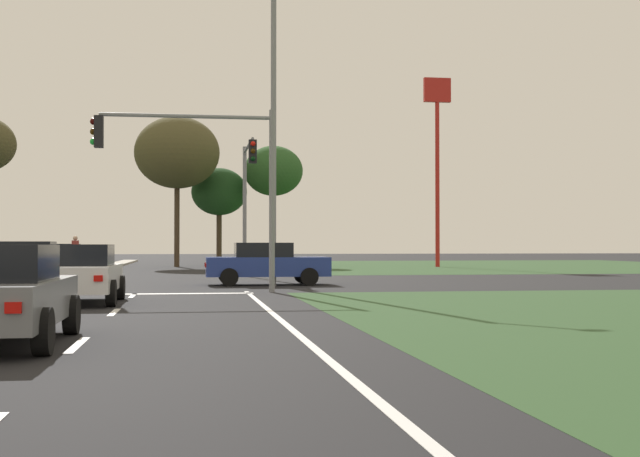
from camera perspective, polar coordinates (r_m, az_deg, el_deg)
ground_plane at (r=32.90m, az=-17.71°, el=-3.59°), size 200.00×200.00×0.00m
grass_verge_far_right at (r=60.52m, az=10.96°, el=-2.45°), size 35.00×35.00×0.01m
median_island_far at (r=57.71m, az=-13.84°, el=-2.44°), size 1.20×36.00×0.14m
lane_dash_second at (r=12.88m, az=-16.03°, el=-7.55°), size 0.14×2.00×0.01m
lane_dash_third at (r=18.83m, az=-13.70°, el=-5.50°), size 0.14×2.00×0.01m
lane_dash_fourth at (r=24.80m, az=-12.50°, el=-4.44°), size 0.14×2.00×0.01m
edge_line_right at (r=14.64m, az=-1.91°, el=-6.81°), size 0.14×24.00×0.01m
stop_bar_near at (r=25.54m, az=-11.71°, el=-4.34°), size 6.40×0.50×0.01m
crosswalk_bar_sixth at (r=27.91m, az=-20.70°, el=-4.02°), size 0.70×2.80×0.01m
crosswalk_bar_seventh at (r=27.70m, az=-18.37°, el=-4.06°), size 0.70×2.80×0.01m
car_teal_second at (r=52.38m, az=-16.84°, el=-1.80°), size 2.05×4.53×1.51m
car_blue_third at (r=30.83m, az=-3.63°, el=-2.35°), size 4.47×2.09×1.53m
car_white_sixth at (r=21.93m, az=-15.95°, el=-2.91°), size 2.04×4.18×1.47m
car_navy_seventh at (r=34.29m, az=-18.91°, el=-2.13°), size 4.21×2.03×1.58m
traffic_signal_far_right at (r=37.34m, az=-4.91°, el=3.04°), size 0.32×5.38×5.99m
traffic_signal_near_right at (r=25.99m, az=-7.74°, el=4.34°), size 5.54×0.32×5.61m
street_lamp_second at (r=30.47m, az=-2.92°, el=7.60°), size 1.64×2.01×10.98m
pedestrian_at_median at (r=41.69m, az=-16.16°, el=-1.42°), size 0.34×0.34×1.74m
fastfood_pole_sign at (r=56.61m, az=7.90°, el=6.59°), size 1.80×0.40×12.46m
treeline_fourth at (r=56.71m, az=-9.60°, el=5.05°), size 5.59×5.59×9.91m
treeline_fifth at (r=59.71m, az=-6.81°, el=2.45°), size 3.89×3.89×6.83m
treeline_sixth at (r=58.02m, az=-3.15°, el=3.85°), size 4.02×4.02×8.22m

